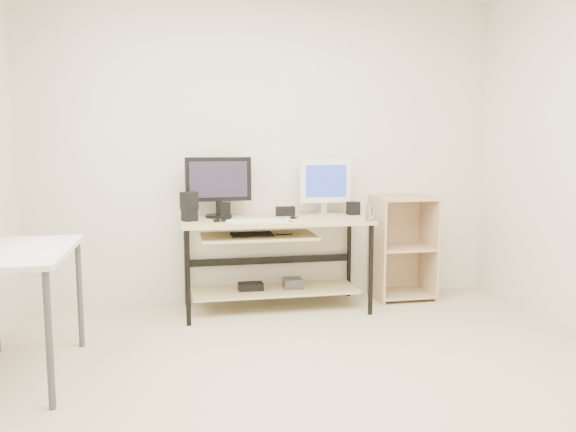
% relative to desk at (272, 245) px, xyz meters
% --- Properties ---
extents(room, '(4.01, 4.01, 2.62)m').
position_rel_desk_xyz_m(room, '(-0.11, -1.62, 0.78)').
color(room, beige).
rests_on(room, ground).
extents(desk, '(1.50, 0.65, 0.75)m').
position_rel_desk_xyz_m(desk, '(0.00, 0.00, 0.00)').
color(desk, tan).
rests_on(desk, ground).
extents(side_table, '(0.60, 1.00, 0.75)m').
position_rel_desk_xyz_m(side_table, '(-1.65, -1.06, 0.13)').
color(side_table, white).
rests_on(side_table, ground).
extents(shelf_unit, '(0.50, 0.40, 0.90)m').
position_rel_desk_xyz_m(shelf_unit, '(1.18, 0.16, -0.09)').
color(shelf_unit, tan).
rests_on(shelf_unit, ground).
extents(black_monitor, '(0.54, 0.22, 0.49)m').
position_rel_desk_xyz_m(black_monitor, '(-0.42, 0.17, 0.49)').
color(black_monitor, black).
rests_on(black_monitor, desk).
extents(white_imac, '(0.44, 0.14, 0.47)m').
position_rel_desk_xyz_m(white_imac, '(0.49, 0.20, 0.49)').
color(white_imac, silver).
rests_on(white_imac, desk).
extents(keyboard, '(0.50, 0.22, 0.02)m').
position_rel_desk_xyz_m(keyboard, '(-0.14, -0.16, 0.22)').
color(keyboard, white).
rests_on(keyboard, desk).
extents(mouse, '(0.08, 0.11, 0.03)m').
position_rel_desk_xyz_m(mouse, '(0.08, -0.20, 0.23)').
color(mouse, '#B0B0B5').
rests_on(mouse, desk).
extents(center_speaker, '(0.16, 0.07, 0.08)m').
position_rel_desk_xyz_m(center_speaker, '(0.14, 0.16, 0.25)').
color(center_speaker, black).
rests_on(center_speaker, desk).
extents(speaker_left, '(0.15, 0.15, 0.23)m').
position_rel_desk_xyz_m(speaker_left, '(-0.66, -0.01, 0.33)').
color(speaker_left, black).
rests_on(speaker_left, desk).
extents(speaker_right, '(0.11, 0.11, 0.11)m').
position_rel_desk_xyz_m(speaker_right, '(0.72, 0.13, 0.27)').
color(speaker_right, black).
rests_on(speaker_right, desk).
extents(audio_controller, '(0.08, 0.05, 0.15)m').
position_rel_desk_xyz_m(audio_controller, '(-0.38, -0.09, 0.29)').
color(audio_controller, black).
rests_on(audio_controller, desk).
extents(volume_puck, '(0.05, 0.05, 0.02)m').
position_rel_desk_xyz_m(volume_puck, '(-0.45, -0.11, 0.22)').
color(volume_puck, black).
rests_on(volume_puck, desk).
extents(smartphone, '(0.09, 0.12, 0.01)m').
position_rel_desk_xyz_m(smartphone, '(0.17, 0.00, 0.22)').
color(smartphone, black).
rests_on(smartphone, desk).
extents(coaster, '(0.11, 0.11, 0.01)m').
position_rel_desk_xyz_m(coaster, '(0.72, -0.27, 0.21)').
color(coaster, '#A36E49').
rests_on(coaster, desk).
extents(drinking_glass, '(0.08, 0.08, 0.13)m').
position_rel_desk_xyz_m(drinking_glass, '(0.72, -0.27, 0.28)').
color(drinking_glass, white).
rests_on(drinking_glass, coaster).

